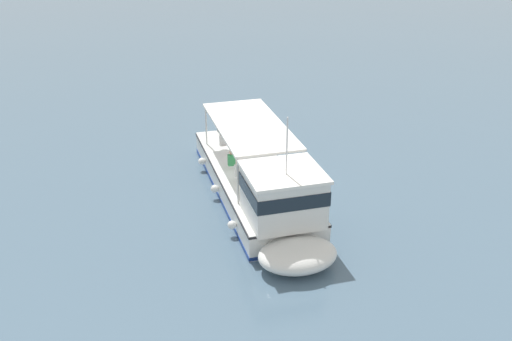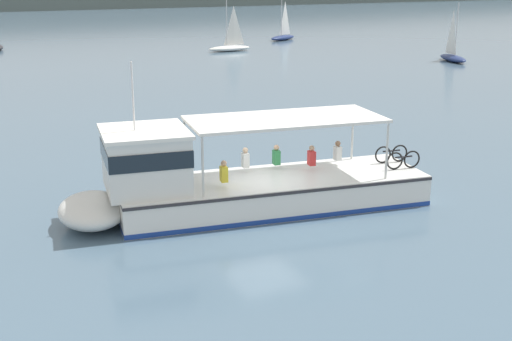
{
  "view_description": "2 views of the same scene",
  "coord_description": "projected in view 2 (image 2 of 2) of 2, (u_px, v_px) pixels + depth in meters",
  "views": [
    {
      "loc": [
        -20.83,
        10.4,
        12.22
      ],
      "look_at": [
        -0.09,
        0.43,
        1.4
      ],
      "focal_mm": 40.49,
      "sensor_mm": 36.0,
      "label": 1
    },
    {
      "loc": [
        -10.37,
        -19.17,
        7.96
      ],
      "look_at": [
        -0.09,
        0.43,
        1.4
      ],
      "focal_mm": 46.77,
      "sensor_mm": 36.0,
      "label": 2
    }
  ],
  "objects": [
    {
      "name": "sailboat_outer_anchorage",
      "position": [
        230.0,
        46.0,
        70.82
      ],
      "size": [
        4.81,
        1.44,
        5.4
      ],
      "color": "white",
      "rests_on": "ground"
    },
    {
      "name": "sailboat_near_port",
      "position": [
        453.0,
        56.0,
        62.61
      ],
      "size": [
        2.92,
        4.99,
        5.4
      ],
      "color": "navy",
      "rests_on": "ground"
    },
    {
      "name": "ground_plane",
      "position": [
        264.0,
        212.0,
        23.16
      ],
      "size": [
        400.0,
        400.0,
        0.0
      ],
      "primitive_type": "plane",
      "color": "slate"
    },
    {
      "name": "sailboat_near_starboard",
      "position": [
        283.0,
        36.0,
        82.62
      ],
      "size": [
        4.9,
        3.46,
        5.4
      ],
      "color": "navy",
      "rests_on": "ground"
    },
    {
      "name": "ferry_main",
      "position": [
        228.0,
        184.0,
        22.91
      ],
      "size": [
        13.05,
        5.26,
        5.32
      ],
      "color": "white",
      "rests_on": "ground"
    }
  ]
}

